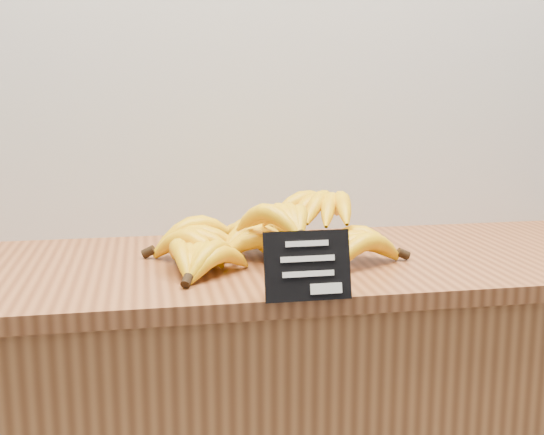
{
  "coord_description": "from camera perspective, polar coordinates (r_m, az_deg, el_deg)",
  "views": [
    {
      "loc": [
        -0.28,
        1.49,
        1.26
      ],
      "look_at": [
        -0.05,
        2.7,
        1.02
      ],
      "focal_mm": 45.0,
      "sensor_mm": 36.0,
      "label": 1
    }
  ],
  "objects": [
    {
      "name": "banana_pile",
      "position": [
        1.31,
        -0.3,
        -1.48
      ],
      "size": [
        0.52,
        0.37,
        0.12
      ],
      "color": "#ECB809",
      "rests_on": "counter_top"
    },
    {
      "name": "chalkboard_sign",
      "position": [
        1.06,
        3.0,
        -4.06
      ],
      "size": [
        0.14,
        0.03,
        0.11
      ],
      "primitive_type": "cube",
      "rotation": [
        -0.24,
        0.0,
        0.0
      ],
      "color": "black",
      "rests_on": "counter_top"
    },
    {
      "name": "counter_top",
      "position": [
        1.33,
        -0.4,
        -4.05
      ],
      "size": [
        1.57,
        0.54,
        0.03
      ],
      "primitive_type": "cube",
      "color": "brown",
      "rests_on": "counter"
    }
  ]
}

